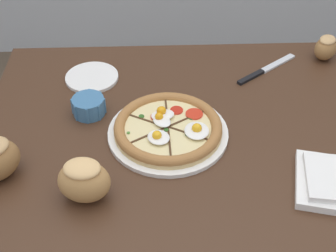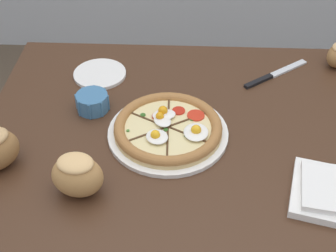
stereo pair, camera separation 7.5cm
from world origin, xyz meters
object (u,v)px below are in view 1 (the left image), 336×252
Objects in this scene: side_saucer at (92,77)px; pizza at (168,129)px; bread_piece_mid at (84,180)px; ramekin_bowl at (89,106)px; dining_table at (193,160)px; bread_piece_near at (326,47)px; knife_main at (266,69)px.

pizza is at bearing -50.04° from side_saucer.
pizza is 0.28m from bread_piece_mid.
side_saucer is (-0.01, 0.16, -0.02)m from ramekin_bowl.
ramekin_bowl is (-0.28, 0.07, 0.15)m from dining_table.
pizza reaches higher than ramekin_bowl.
bread_piece_near is 0.84× the size of bread_piece_mid.
pizza is 1.50× the size of knife_main.
dining_table is 0.38m from knife_main.
pizza is at bearing -145.71° from bread_piece_near.
side_saucer reaches higher than dining_table.
ramekin_bowl is at bearing -160.88° from bread_piece_near.
bread_piece_mid is (-0.70, -0.55, 0.01)m from bread_piece_near.
side_saucer is (-0.22, 0.26, -0.02)m from pizza.
bread_piece_near is at bearing 38.08° from bread_piece_mid.
pizza is at bearing -24.57° from ramekin_bowl.
bread_piece_mid is at bearing -86.19° from ramekin_bowl.
bread_piece_near is (0.51, 0.35, 0.02)m from pizza.
bread_piece_mid is 0.47m from side_saucer.
side_saucer is at bearing 93.31° from bread_piece_mid.
dining_table is 10.45× the size of bread_piece_near.
bread_piece_mid is at bearing -141.92° from bread_piece_near.
pizza reaches higher than knife_main.
dining_table is at bearing 19.64° from pizza.
dining_table is at bearing -14.23° from ramekin_bowl.
bread_piece_mid reaches higher than side_saucer.
bread_piece_mid reaches higher than ramekin_bowl.
ramekin_bowl reaches higher than side_saucer.
dining_table is at bearing -143.71° from bread_piece_near.
knife_main is (0.31, 0.29, -0.02)m from pizza.
bread_piece_near is at bearing 6.69° from side_saucer.
pizza is 3.33× the size of ramekin_bowl.
knife_main is (0.24, 0.26, 0.12)m from dining_table.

